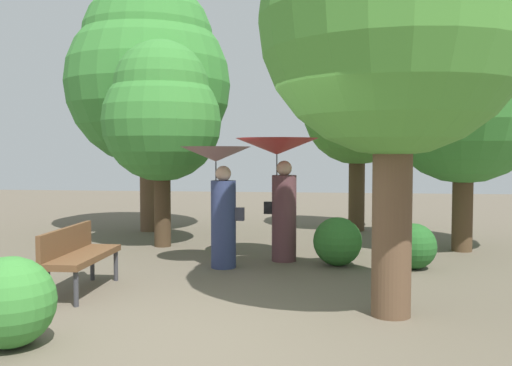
% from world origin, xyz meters
% --- Properties ---
extents(ground_plane, '(40.00, 40.00, 0.00)m').
position_xyz_m(ground_plane, '(0.00, 0.00, 0.00)').
color(ground_plane, brown).
extents(person_left, '(1.09, 1.09, 1.88)m').
position_xyz_m(person_left, '(-0.51, 3.22, 1.31)').
color(person_left, navy).
rests_on(person_left, ground).
extents(person_right, '(1.36, 1.36, 2.02)m').
position_xyz_m(person_right, '(0.36, 3.89, 1.51)').
color(person_right, '#563338').
rests_on(person_right, ground).
extents(park_bench, '(0.54, 1.51, 0.83)m').
position_xyz_m(park_bench, '(-2.00, 1.47, 0.51)').
color(park_bench, '#38383D').
rests_on(park_bench, ground).
extents(tree_near_left, '(3.69, 3.69, 5.69)m').
position_xyz_m(tree_near_left, '(-2.87, 7.06, 3.62)').
color(tree_near_left, brown).
rests_on(tree_near_left, ground).
extents(tree_mid_left, '(2.25, 2.25, 3.90)m').
position_xyz_m(tree_mid_left, '(-1.96, 5.03, 2.56)').
color(tree_mid_left, '#42301E').
rests_on(tree_mid_left, ground).
extents(tree_mid_right, '(2.47, 2.47, 4.47)m').
position_xyz_m(tree_mid_right, '(1.81, 7.72, 2.97)').
color(tree_mid_right, '#4C3823').
rests_on(tree_mid_right, ground).
extents(tree_far_back, '(2.98, 2.98, 4.64)m').
position_xyz_m(tree_far_back, '(3.58, 5.23, 2.95)').
color(tree_far_back, '#4C3823').
rests_on(tree_far_back, ground).
extents(bush_path_left, '(0.51, 0.51, 0.51)m').
position_xyz_m(bush_path_left, '(1.50, 4.75, 0.25)').
color(bush_path_left, '#428C3D').
rests_on(bush_path_left, ground).
extents(bush_path_right, '(0.77, 0.77, 0.77)m').
position_xyz_m(bush_path_right, '(1.32, 3.60, 0.38)').
color(bush_path_right, '#2D6B28').
rests_on(bush_path_right, ground).
extents(bush_behind_bench, '(0.70, 0.70, 0.70)m').
position_xyz_m(bush_behind_bench, '(2.47, 3.49, 0.35)').
color(bush_behind_bench, '#235B23').
rests_on(bush_behind_bench, ground).
extents(bush_far_side, '(0.84, 0.84, 0.84)m').
position_xyz_m(bush_far_side, '(-1.73, -0.56, 0.42)').
color(bush_far_side, '#387F33').
rests_on(bush_far_side, ground).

